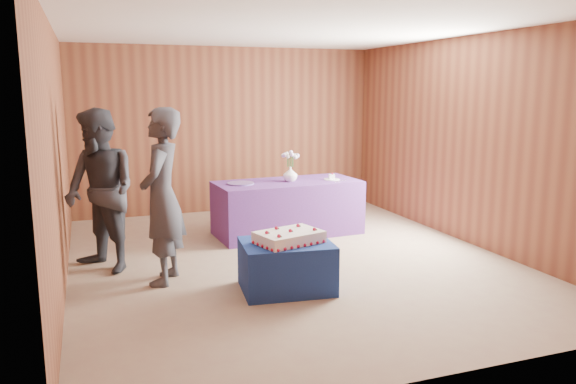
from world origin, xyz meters
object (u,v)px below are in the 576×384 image
vase (290,174)px  guest_left (162,197)px  cake_table (286,266)px  guest_right (101,191)px  serving_table (287,208)px  sheet_cake (289,237)px

vase → guest_left: (-1.94, -1.44, 0.07)m
cake_table → guest_right: (-1.72, 1.28, 0.66)m
cake_table → guest_right: 2.24m
cake_table → vase: size_ratio=4.38×
serving_table → cake_table: bearing=-113.3°
serving_table → guest_right: 2.69m
sheet_cake → serving_table: bearing=55.0°
sheet_cake → vase: size_ratio=3.67×
vase → sheet_cake: bearing=-110.4°
cake_table → guest_left: guest_left is taller
cake_table → vase: bearing=75.5°
vase → guest_right: bearing=-161.8°
cake_table → guest_left: size_ratio=0.49×
vase → cake_table: bearing=-111.0°
cake_table → serving_table: (0.77, 2.12, 0.12)m
cake_table → sheet_cake: (0.02, -0.03, 0.31)m
serving_table → guest_left: size_ratio=1.09×
vase → guest_right: 2.67m
vase → guest_left: guest_left is taller
cake_table → serving_table: size_ratio=0.45×
sheet_cake → vase: vase is taller
sheet_cake → guest_left: bearing=133.4°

